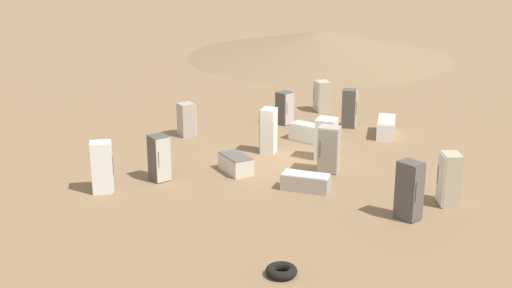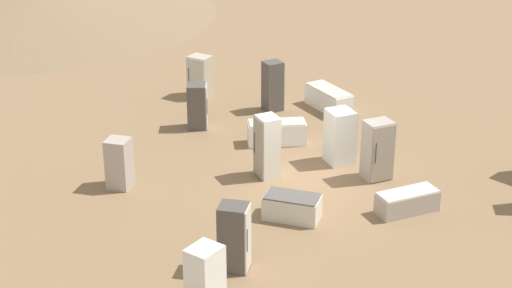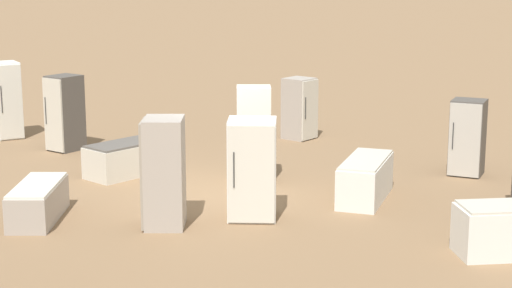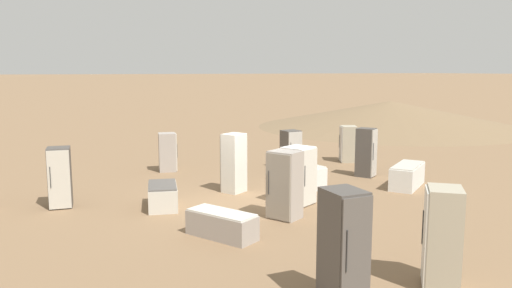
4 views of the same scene
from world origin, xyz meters
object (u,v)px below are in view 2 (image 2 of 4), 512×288
object	(u,v)px
discarded_fridge_1	(197,106)
discarded_fridge_9	(292,207)
discarded_fridge_3	(277,132)
discarded_fridge_7	(267,147)
discarded_fridge_14	(273,86)
discarded_fridge_4	(378,150)
discarded_fridge_12	(200,76)
discarded_fridge_5	(119,163)
discarded_fridge_0	(329,99)
discarded_fridge_10	(206,285)
discarded_fridge_2	(234,237)
discarded_fridge_8	(407,202)
discarded_fridge_13	(340,136)

from	to	relation	value
discarded_fridge_1	discarded_fridge_9	distance (m)	6.84
discarded_fridge_3	discarded_fridge_7	xyz separation A→B (m)	(-2.36, 0.19, 0.56)
discarded_fridge_14	discarded_fridge_4	bearing A→B (deg)	-0.39
discarded_fridge_3	discarded_fridge_12	distance (m)	5.01
discarded_fridge_7	discarded_fridge_12	bearing A→B (deg)	-5.71
discarded_fridge_4	discarded_fridge_7	world-z (taller)	discarded_fridge_7
discarded_fridge_3	discarded_fridge_5	distance (m)	5.45
discarded_fridge_0	discarded_fridge_10	size ratio (longest dim) A/B	1.09
discarded_fridge_2	discarded_fridge_9	size ratio (longest dim) A/B	1.05
discarded_fridge_2	discarded_fridge_3	xyz separation A→B (m)	(7.43, -0.70, -0.47)
discarded_fridge_0	discarded_fridge_2	distance (m)	10.77
discarded_fridge_7	discarded_fridge_14	distance (m)	5.23
discarded_fridge_3	discarded_fridge_9	xyz separation A→B (m)	(-4.87, -0.61, -0.04)
discarded_fridge_5	discarded_fridge_8	bearing A→B (deg)	4.64
discarded_fridge_0	discarded_fridge_4	distance (m)	5.54
discarded_fridge_4	discarded_fridge_9	xyz separation A→B (m)	(-2.57, 2.39, -0.55)
discarded_fridge_0	discarded_fridge_13	size ratio (longest dim) A/B	1.20
discarded_fridge_0	discarded_fridge_3	world-z (taller)	discarded_fridge_0
discarded_fridge_2	discarded_fridge_4	world-z (taller)	discarded_fridge_4
discarded_fridge_0	discarded_fridge_4	bearing A→B (deg)	69.22
discarded_fridge_1	discarded_fridge_12	bearing A→B (deg)	-178.41
discarded_fridge_2	discarded_fridge_4	bearing A→B (deg)	152.57
discarded_fridge_5	discarded_fridge_12	distance (m)	7.49
discarded_fridge_1	discarded_fridge_4	xyz separation A→B (m)	(-3.43, -5.65, 0.13)
discarded_fridge_12	discarded_fridge_13	bearing A→B (deg)	159.69
discarded_fridge_7	discarded_fridge_14	size ratio (longest dim) A/B	1.06
discarded_fridge_3	discarded_fridge_4	size ratio (longest dim) A/B	1.08
discarded_fridge_1	discarded_fridge_4	bearing A→B (deg)	54.96
discarded_fridge_8	discarded_fridge_13	distance (m)	3.57
discarded_fridge_4	discarded_fridge_1	bearing A→B (deg)	-58.89
discarded_fridge_3	discarded_fridge_1	bearing A→B (deg)	57.57
discarded_fridge_1	discarded_fridge_3	xyz separation A→B (m)	(-1.14, -2.65, -0.38)
discarded_fridge_5	discarded_fridge_10	world-z (taller)	discarded_fridge_10
discarded_fridge_2	discarded_fridge_9	bearing A→B (deg)	161.29
discarded_fridge_13	discarded_fridge_7	bearing A→B (deg)	-88.39
discarded_fridge_7	discarded_fridge_10	size ratio (longest dim) A/B	1.02
discarded_fridge_4	discarded_fridge_5	size ratio (longest dim) A/B	1.21
discarded_fridge_12	discarded_fridge_14	bearing A→B (deg)	-176.53
discarded_fridge_10	discarded_fridge_14	bearing A→B (deg)	118.41
discarded_fridge_8	discarded_fridge_13	bearing A→B (deg)	1.78
discarded_fridge_10	discarded_fridge_5	bearing A→B (deg)	149.47
discarded_fridge_2	discarded_fridge_7	size ratio (longest dim) A/B	0.91
discarded_fridge_0	discarded_fridge_9	world-z (taller)	discarded_fridge_0
discarded_fridge_3	discarded_fridge_4	xyz separation A→B (m)	(-2.30, -3.00, 0.51)
discarded_fridge_5	discarded_fridge_9	distance (m)	5.18
discarded_fridge_1	discarded_fridge_3	bearing A→B (deg)	63.07
discarded_fridge_2	discarded_fridge_13	distance (m)	6.72
discarded_fridge_14	discarded_fridge_9	bearing A→B (deg)	-26.18
discarded_fridge_4	discarded_fridge_5	distance (m)	7.38
discarded_fridge_3	discarded_fridge_0	bearing A→B (deg)	-38.16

